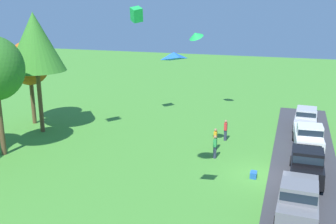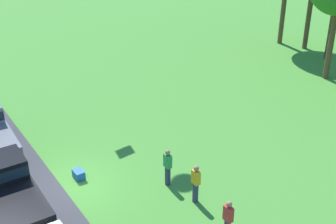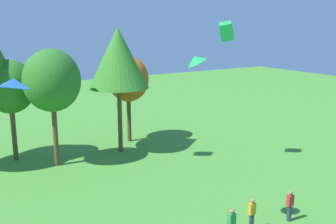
# 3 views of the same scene
# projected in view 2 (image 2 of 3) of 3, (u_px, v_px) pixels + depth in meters

# --- Properties ---
(ground_plane) EXTENTS (120.00, 120.00, 0.00)m
(ground_plane) POSITION_uv_depth(u_px,v_px,m) (68.00, 188.00, 19.74)
(ground_plane) COLOR #478E33
(pavement_strip) EXTENTS (36.00, 4.40, 0.06)m
(pavement_strip) POSITION_uv_depth(u_px,v_px,m) (11.00, 207.00, 18.55)
(pavement_strip) COLOR #38383D
(pavement_strip) RESTS_ON ground
(car_pickup_mid_row) EXTENTS (5.02, 2.09, 2.14)m
(car_pickup_mid_row) POSITION_uv_depth(u_px,v_px,m) (8.00, 190.00, 17.79)
(car_pickup_mid_row) COLOR black
(car_pickup_mid_row) RESTS_ON ground
(person_beside_suv) EXTENTS (0.36, 0.24, 1.71)m
(person_beside_suv) POSITION_uv_depth(u_px,v_px,m) (196.00, 184.00, 18.55)
(person_beside_suv) COLOR #2D334C
(person_beside_suv) RESTS_ON ground
(person_watching_sky) EXTENTS (0.36, 0.24, 1.71)m
(person_watching_sky) POSITION_uv_depth(u_px,v_px,m) (168.00, 167.00, 19.59)
(person_watching_sky) COLOR #2D334C
(person_watching_sky) RESTS_ON ground
(person_on_lawn) EXTENTS (0.36, 0.24, 1.71)m
(person_on_lawn) POSITION_uv_depth(u_px,v_px,m) (228.00, 220.00, 16.60)
(person_on_lawn) COLOR #2D334C
(person_on_lawn) RESTS_ON ground
(cooler_box) EXTENTS (0.56, 0.40, 0.40)m
(cooler_box) POSITION_uv_depth(u_px,v_px,m) (79.00, 174.00, 20.27)
(cooler_box) COLOR blue
(cooler_box) RESTS_ON ground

